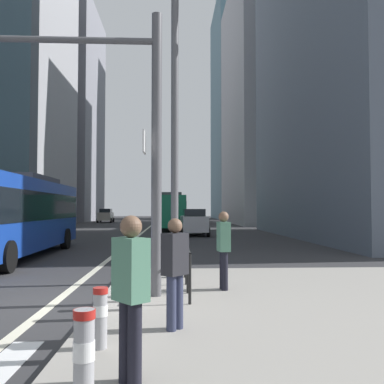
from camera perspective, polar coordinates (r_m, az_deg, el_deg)
ground_plane at (r=28.91m, az=-7.59°, el=-6.17°), size 160.00×160.00×0.00m
median_island at (r=8.52m, az=18.91°, el=-15.05°), size 9.00×10.00×0.15m
lane_centre_line at (r=38.86m, az=-6.32°, el=-5.16°), size 0.20×80.00×0.01m
office_tower_left_mid at (r=53.50m, az=-23.55°, el=14.85°), size 11.41×16.18×35.10m
office_tower_left_far at (r=71.99m, az=-17.73°, el=10.06°), size 12.04×17.16×34.42m
office_tower_right_mid at (r=58.77m, az=12.00°, el=11.72°), size 13.58×21.29×32.27m
office_tower_right_far at (r=84.18m, az=7.49°, el=10.83°), size 12.47×19.70×42.06m
city_bus_blue_oncoming at (r=18.01m, az=-23.31°, el=-2.53°), size 2.90×11.96×3.40m
city_bus_red_receding at (r=39.85m, az=-2.73°, el=-2.47°), size 2.82×11.52×3.40m
city_bus_red_distant at (r=57.34m, az=-2.69°, el=-2.41°), size 2.73×11.32×3.40m
car_oncoming_mid at (r=59.83m, az=-11.74°, el=-3.17°), size 2.13×4.27×1.94m
car_receding_near at (r=30.56m, az=0.22°, el=-4.12°), size 2.15×4.41×1.94m
traffic_signal_gantry at (r=9.46m, az=-19.99°, el=11.21°), size 7.13×0.65×6.00m
street_lamp_post at (r=11.61m, az=-2.37°, el=14.28°), size 5.50×0.32×8.00m
bollard_front at (r=4.03m, az=-14.59°, el=-21.11°), size 0.20×0.20×0.94m
bollard_left at (r=5.81m, az=-12.45°, el=-16.03°), size 0.20×0.20×0.79m
bollard_right at (r=7.76m, az=-9.14°, el=-11.93°), size 0.20×0.20×0.94m
bollard_back at (r=8.45m, az=-8.22°, el=-11.65°), size 0.20×0.20×0.80m
pedestrian_railing at (r=9.62m, az=-0.68°, el=-9.07°), size 0.06×3.14×0.98m
pedestrian_waiting at (r=9.50m, az=4.36°, el=-7.37°), size 0.29×0.41×1.76m
pedestrian_walking at (r=4.53m, az=-8.42°, el=-13.04°), size 0.43×0.45×1.76m
pedestrian_far at (r=6.42m, az=-2.35°, el=-10.31°), size 0.43×0.44×1.68m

